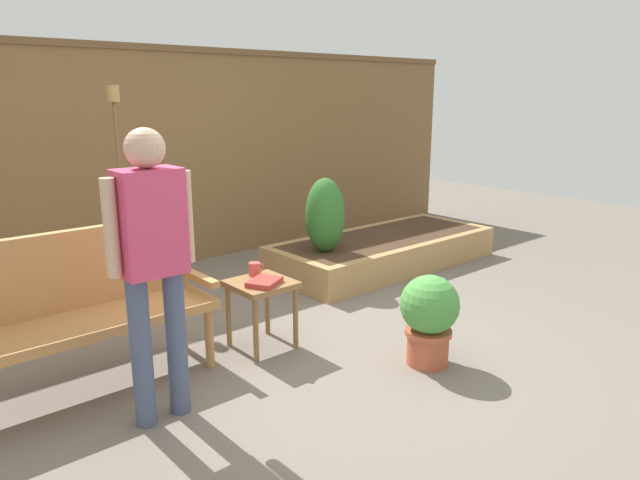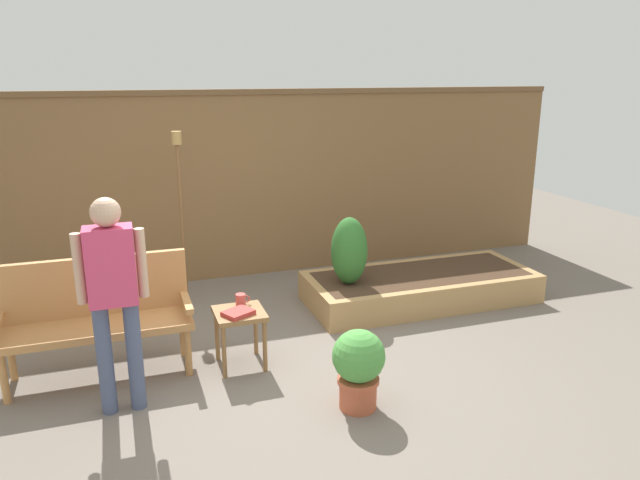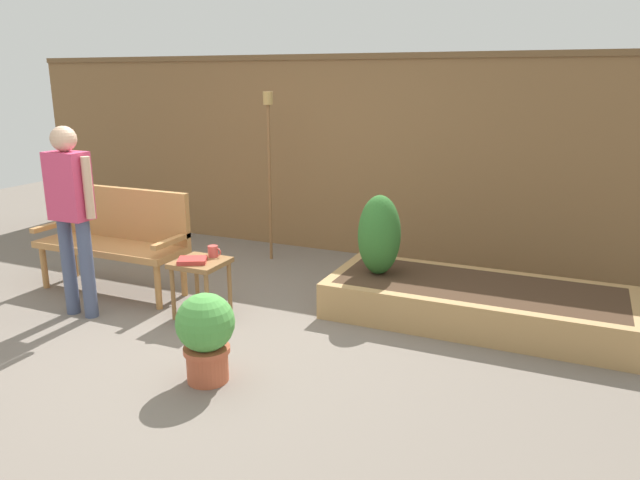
{
  "view_description": "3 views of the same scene",
  "coord_description": "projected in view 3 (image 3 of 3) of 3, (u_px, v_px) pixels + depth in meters",
  "views": [
    {
      "loc": [
        -2.49,
        -2.78,
        1.72
      ],
      "look_at": [
        0.48,
        0.67,
        0.57
      ],
      "focal_mm": 32.72,
      "sensor_mm": 36.0,
      "label": 1
    },
    {
      "loc": [
        -1.18,
        -4.13,
        2.35
      ],
      "look_at": [
        0.44,
        0.59,
        0.94
      ],
      "focal_mm": 33.5,
      "sensor_mm": 36.0,
      "label": 2
    },
    {
      "loc": [
        2.43,
        -3.53,
        1.92
      ],
      "look_at": [
        0.48,
        0.88,
        0.61
      ],
      "focal_mm": 33.6,
      "sensor_mm": 36.0,
      "label": 3
    }
  ],
  "objects": [
    {
      "name": "raised_planter_bed",
      "position": [
        476.0,
        303.0,
        4.86
      ],
      "size": [
        2.4,
        1.0,
        0.3
      ],
      "color": "#AD8451",
      "rests_on": "ground_plane"
    },
    {
      "name": "shrub_near_bench",
      "position": [
        379.0,
        235.0,
        5.02
      ],
      "size": [
        0.36,
        0.36,
        0.68
      ],
      "color": "brown",
      "rests_on": "raised_planter_bed"
    },
    {
      "name": "fence_back",
      "position": [
        344.0,
        155.0,
        6.57
      ],
      "size": [
        8.4,
        0.14,
        2.16
      ],
      "color": "brown",
      "rests_on": "ground_plane"
    },
    {
      "name": "garden_bench",
      "position": [
        117.0,
        232.0,
        5.49
      ],
      "size": [
        1.44,
        0.48,
        0.94
      ],
      "color": "#B77F47",
      "rests_on": "ground_plane"
    },
    {
      "name": "potted_boxwood",
      "position": [
        206.0,
        333.0,
        3.84
      ],
      "size": [
        0.38,
        0.38,
        0.6
      ],
      "color": "#B75638",
      "rests_on": "ground_plane"
    },
    {
      "name": "cup_on_table",
      "position": [
        213.0,
        251.0,
        4.95
      ],
      "size": [
        0.12,
        0.08,
        0.1
      ],
      "color": "#CC4C47",
      "rests_on": "side_table"
    },
    {
      "name": "side_table",
      "position": [
        201.0,
        270.0,
        4.89
      ],
      "size": [
        0.4,
        0.4,
        0.48
      ],
      "color": "olive",
      "rests_on": "ground_plane"
    },
    {
      "name": "ground_plane",
      "position": [
        216.0,
        337.0,
        4.57
      ],
      "size": [
        14.0,
        14.0,
        0.0
      ],
      "primitive_type": "plane",
      "color": "#70665B"
    },
    {
      "name": "person_by_bench",
      "position": [
        71.0,
        205.0,
        4.77
      ],
      "size": [
        0.47,
        0.2,
        1.56
      ],
      "color": "#475170",
      "rests_on": "ground_plane"
    },
    {
      "name": "book_on_table",
      "position": [
        192.0,
        260.0,
        4.8
      ],
      "size": [
        0.28,
        0.26,
        0.04
      ],
      "primitive_type": "cube",
      "rotation": [
        0.0,
        0.0,
        0.49
      ],
      "color": "#B2332D",
      "rests_on": "side_table"
    },
    {
      "name": "tiki_torch",
      "position": [
        269.0,
        148.0,
        6.23
      ],
      "size": [
        0.1,
        0.1,
        1.78
      ],
      "color": "brown",
      "rests_on": "ground_plane"
    }
  ]
}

